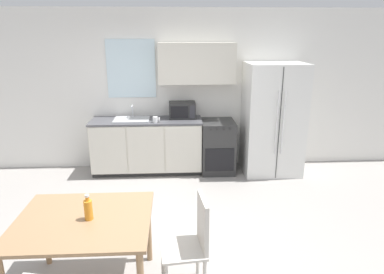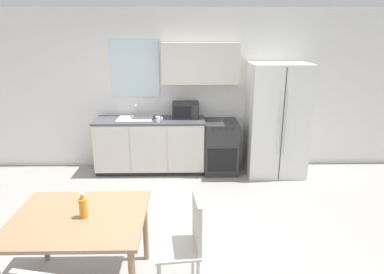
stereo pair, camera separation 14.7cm
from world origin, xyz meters
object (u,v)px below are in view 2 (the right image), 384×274
microwave (186,110)px  coffee_mug (159,119)px  refrigerator (276,120)px  dining_chair_side (188,238)px  oven_range (220,147)px  drink_bottle (83,207)px  dining_table (79,226)px

microwave → coffee_mug: microwave is taller
refrigerator → coffee_mug: (-1.94, -0.10, 0.05)m
dining_chair_side → coffee_mug: bearing=3.3°
oven_range → dining_chair_side: size_ratio=0.95×
microwave → drink_bottle: (-0.89, -2.98, -0.20)m
dining_chair_side → dining_table: bearing=83.1°
coffee_mug → dining_table: size_ratio=0.10×
dining_table → oven_range: bearing=61.5°
oven_range → refrigerator: bearing=-4.1°
microwave → refrigerator: bearing=-7.2°
refrigerator → drink_bottle: bearing=-130.6°
refrigerator → microwave: (-1.50, 0.19, 0.13)m
dining_table → drink_bottle: bearing=-11.5°
oven_range → dining_table: bearing=-118.5°
coffee_mug → dining_table: (-0.51, -2.68, -0.30)m
oven_range → drink_bottle: 3.24m
dining_table → drink_bottle: drink_bottle is taller
coffee_mug → drink_bottle: bearing=-99.6°
microwave → dining_chair_side: microwave is taller
oven_range → dining_table: size_ratio=0.76×
dining_table → drink_bottle: size_ratio=5.00×
microwave → drink_bottle: bearing=-106.7°
microwave → dining_chair_side: bearing=-89.7°
oven_range → dining_table: oven_range is taller
dining_chair_side → microwave: bearing=-6.0°
microwave → dining_chair_side: size_ratio=0.47×
dining_table → coffee_mug: bearing=79.2°
dining_table → dining_chair_side: dining_chair_side is taller
dining_table → dining_chair_side: (0.96, -0.01, -0.13)m
refrigerator → coffee_mug: size_ratio=16.38×
oven_range → coffee_mug: size_ratio=7.84×
drink_bottle → dining_chair_side: bearing=-0.0°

